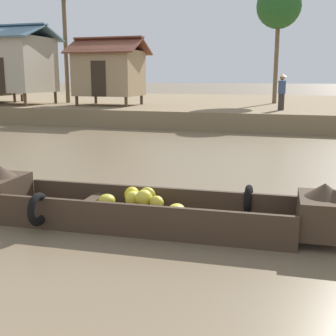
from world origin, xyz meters
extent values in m
plane|color=#726047|center=(0.00, 10.00, 0.00)|extent=(300.00, 300.00, 0.00)
cube|color=#7F6B4C|center=(0.00, 28.26, 0.41)|extent=(160.00, 20.00, 0.82)
cube|color=#3D2D21|center=(-0.29, 5.89, 0.06)|extent=(4.65, 1.36, 0.12)
cube|color=#3D2D21|center=(-0.32, 6.41, 0.31)|extent=(4.60, 0.31, 0.39)
cube|color=#3D2D21|center=(-0.27, 5.36, 0.31)|extent=(4.60, 0.31, 0.39)
cube|color=#3D2D21|center=(2.35, 6.02, 0.39)|extent=(0.74, 1.00, 0.54)
cone|color=#3D2D21|center=(2.35, 6.02, 0.76)|extent=(0.59, 0.59, 0.20)
cube|color=#3D2D21|center=(-2.93, 5.76, 0.39)|extent=(0.74, 1.00, 0.54)
cube|color=#3D2D21|center=(-1.27, 5.84, 0.33)|extent=(0.25, 1.03, 0.05)
torus|color=black|center=(1.22, 6.61, 0.35)|extent=(0.15, 0.53, 0.52)
torus|color=black|center=(-1.80, 5.16, 0.35)|extent=(0.15, 0.53, 0.52)
ellipsoid|color=gold|center=(-0.39, 6.18, 0.42)|extent=(0.30, 0.23, 0.28)
ellipsoid|color=yellow|center=(0.26, 5.67, 0.38)|extent=(0.29, 0.33, 0.19)
ellipsoid|color=yellow|center=(-0.35, 5.90, 0.46)|extent=(0.30, 0.28, 0.26)
ellipsoid|color=gold|center=(-0.93, 5.75, 0.40)|extent=(0.37, 0.38, 0.22)
ellipsoid|color=yellow|center=(-0.58, 6.00, 0.40)|extent=(0.32, 0.34, 0.26)
ellipsoid|color=yellow|center=(-0.65, 6.14, 0.42)|extent=(0.32, 0.32, 0.27)
ellipsoid|color=yellow|center=(-0.57, 6.17, 0.37)|extent=(0.30, 0.31, 0.20)
ellipsoid|color=gold|center=(-0.10, 5.80, 0.43)|extent=(0.32, 0.32, 0.21)
cylinder|color=#4C3826|center=(-15.04, 23.56, 1.04)|extent=(0.16, 0.16, 0.43)
cylinder|color=#4C3826|center=(-11.87, 19.36, 1.16)|extent=(0.16, 0.16, 0.68)
cylinder|color=#4C3826|center=(-14.67, 22.31, 1.16)|extent=(0.16, 0.16, 0.68)
cylinder|color=#4C3826|center=(-11.87, 22.31, 1.16)|extent=(0.16, 0.16, 0.68)
cube|color=#B2A893|center=(-13.27, 20.83, 2.98)|extent=(3.20, 3.35, 2.96)
cube|color=slate|center=(-13.27, 20.00, 4.71)|extent=(3.90, 2.17, 0.85)
cube|color=slate|center=(-13.27, 21.67, 4.71)|extent=(3.90, 2.17, 0.85)
cylinder|color=#4C3826|center=(-9.52, 20.54, 1.08)|extent=(0.16, 0.16, 0.52)
cylinder|color=#4C3826|center=(-6.71, 20.54, 1.08)|extent=(0.16, 0.16, 0.52)
cylinder|color=#4C3826|center=(-9.52, 22.79, 1.08)|extent=(0.16, 0.16, 0.52)
cylinder|color=#4C3826|center=(-6.71, 22.79, 1.08)|extent=(0.16, 0.16, 0.52)
cube|color=#9E8460|center=(-8.11, 21.66, 2.52)|extent=(3.22, 2.65, 2.36)
cube|color=#2D2319|center=(-8.11, 20.32, 2.23)|extent=(0.80, 0.04, 1.80)
cube|color=brown|center=(-8.11, 21.00, 3.95)|extent=(3.92, 1.81, 0.91)
cube|color=brown|center=(-8.11, 22.32, 3.95)|extent=(3.92, 1.81, 0.91)
cylinder|color=brown|center=(0.33, 26.05, 3.32)|extent=(0.24, 0.24, 5.00)
sphere|color=#235623|center=(0.33, 26.05, 6.22)|extent=(2.49, 2.49, 2.49)
cylinder|color=brown|center=(-11.50, 23.09, 4.01)|extent=(0.24, 0.24, 6.39)
cylinder|color=#332D28|center=(0.99, 20.65, 1.19)|extent=(0.28, 0.28, 0.75)
cylinder|color=#384C70|center=(0.99, 20.65, 1.87)|extent=(0.34, 0.34, 0.60)
sphere|color=#9E7556|center=(0.99, 20.65, 2.29)|extent=(0.22, 0.22, 0.22)
cone|color=tan|center=(0.99, 20.65, 2.41)|extent=(0.44, 0.44, 0.14)
camera|label=1|loc=(1.99, -0.38, 2.34)|focal=46.75mm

